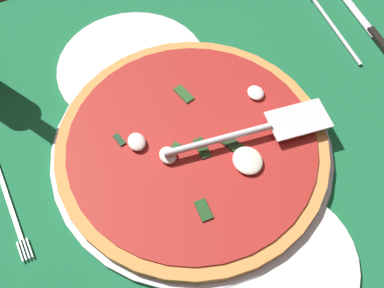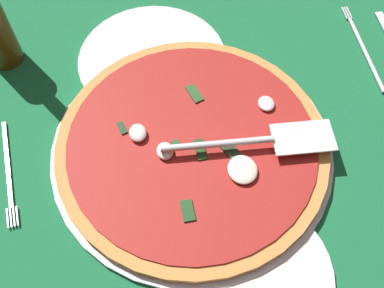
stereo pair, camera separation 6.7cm
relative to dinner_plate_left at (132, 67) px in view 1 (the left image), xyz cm
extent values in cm
cube|color=#196439|center=(20.24, 4.29, -1.00)|extent=(91.38, 91.38, 0.80)
cube|color=silver|center=(-20.89, -9.41, -0.55)|extent=(9.14, 9.14, 0.10)
cube|color=silver|center=(-11.75, -18.55, -0.55)|extent=(9.14, 9.14, 0.10)
cube|color=silver|center=(-11.75, -0.28, -0.55)|extent=(9.14, 9.14, 0.10)
cube|color=silver|center=(-2.61, -9.41, -0.55)|extent=(9.14, 9.14, 0.10)
cube|color=silver|center=(-2.61, 8.86, -0.55)|extent=(9.14, 9.14, 0.10)
cube|color=silver|center=(-2.61, 27.14, -0.55)|extent=(9.14, 9.14, 0.10)
cube|color=silver|center=(6.53, -18.55, -0.55)|extent=(9.14, 9.14, 0.10)
cube|color=silver|center=(6.53, -0.28, -0.55)|extent=(9.14, 9.14, 0.10)
cube|color=silver|center=(6.53, 18.00, -0.55)|extent=(9.14, 9.14, 0.10)
cube|color=silver|center=(6.53, 36.28, -0.55)|extent=(9.14, 9.14, 0.10)
cube|color=silver|center=(15.67, -9.41, -0.55)|extent=(9.14, 9.14, 0.10)
cube|color=silver|center=(15.67, 8.86, -0.55)|extent=(9.14, 9.14, 0.10)
cube|color=silver|center=(15.67, 27.14, -0.55)|extent=(9.14, 9.14, 0.10)
cube|color=silver|center=(24.81, -18.55, -0.55)|extent=(9.14, 9.14, 0.10)
cube|color=silver|center=(24.81, -0.28, -0.55)|extent=(9.14, 9.14, 0.10)
cube|color=silver|center=(24.81, 18.00, -0.55)|extent=(9.14, 9.14, 0.10)
cube|color=silver|center=(33.94, -9.41, -0.55)|extent=(9.14, 9.14, 0.10)
cube|color=silver|center=(33.94, 8.86, -0.55)|extent=(9.14, 9.14, 0.10)
cube|color=silver|center=(33.94, 27.14, -0.55)|extent=(9.14, 9.14, 0.10)
cube|color=silver|center=(43.08, 18.00, -0.55)|extent=(9.14, 9.14, 0.10)
cylinder|color=silver|center=(19.24, 2.68, 0.05)|extent=(42.62, 42.62, 1.10)
cylinder|color=white|center=(0.00, 0.00, 0.00)|extent=(25.53, 25.53, 1.00)
cylinder|color=silver|center=(39.57, 5.70, 0.00)|extent=(22.14, 22.14, 1.00)
cylinder|color=#D28945|center=(19.24, 2.68, 1.28)|extent=(40.90, 40.90, 1.35)
cylinder|color=#A1231F|center=(19.24, 2.68, 2.10)|extent=(37.39, 37.39, 0.30)
ellipsoid|color=white|center=(16.30, -4.92, 2.88)|extent=(3.22, 2.61, 1.25)
ellipsoid|color=silver|center=(25.68, 8.57, 2.80)|extent=(4.72, 4.25, 1.10)
ellipsoid|color=white|center=(20.50, -1.58, 2.83)|extent=(2.97, 2.46, 1.15)
ellipsoid|color=white|center=(15.32, 15.44, 2.72)|extent=(2.92, 2.53, 0.93)
cube|color=#1A441C|center=(29.87, -0.35, 2.40)|extent=(3.17, 1.73, 0.30)
cube|color=#1F401B|center=(20.90, 3.55, 2.40)|extent=(3.52, 1.49, 0.30)
cube|color=#20381E|center=(22.09, 7.86, 2.40)|extent=(3.80, 3.05, 0.30)
cube|color=#265123|center=(10.67, 5.04, 2.40)|extent=(3.82, 2.43, 0.30)
cube|color=#224822|center=(19.40, -0.31, 2.40)|extent=(2.28, 2.58, 0.30)
cube|color=#16391F|center=(14.59, -7.10, 2.40)|extent=(2.38, 1.41, 0.30)
cube|color=silver|center=(22.96, 18.46, 3.65)|extent=(6.46, 9.66, 0.30)
cylinder|color=silver|center=(21.43, 5.86, 4.00)|extent=(2.96, 16.32, 1.00)
cube|color=silver|center=(15.44, -24.81, 0.23)|extent=(15.11, 1.49, 0.25)
cube|color=silver|center=(24.51, -24.94, 0.23)|extent=(3.01, 0.40, 0.25)
cube|color=silver|center=(24.49, -24.50, 0.23)|extent=(3.01, 0.40, 0.25)
cube|color=silver|center=(24.46, -24.06, 0.23)|extent=(3.01, 0.40, 0.25)
cube|color=silver|center=(24.44, -23.62, 0.23)|extent=(3.01, 0.40, 0.25)
cube|color=white|center=(7.35, 39.53, -0.20)|extent=(18.53, 14.27, 0.60)
cube|color=silver|center=(7.14, 36.61, 0.23)|extent=(17.24, 1.85, 0.25)
cube|color=black|center=(13.16, 42.05, 0.50)|extent=(7.55, 1.74, 0.80)
cube|color=silver|center=(4.77, 42.66, 0.23)|extent=(13.16, 2.35, 0.25)
camera|label=1|loc=(50.93, -11.44, 59.28)|focal=42.07mm
camera|label=2|loc=(53.05, -5.07, 59.28)|focal=42.07mm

